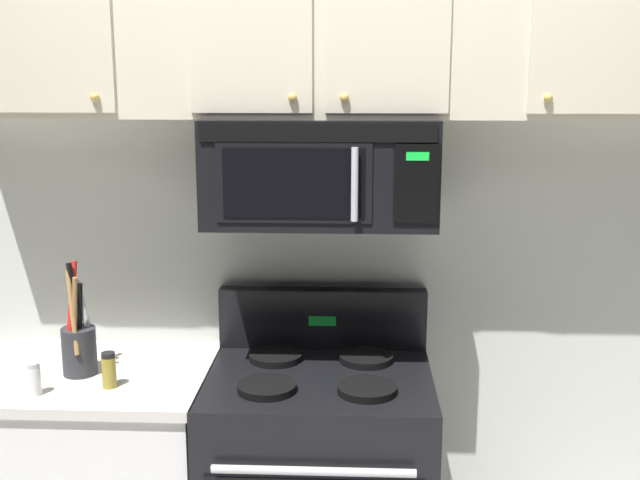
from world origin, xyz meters
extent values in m
cube|color=silver|center=(0.00, 0.79, 1.35)|extent=(5.20, 0.10, 2.70)
cylinder|color=#B7BABF|center=(0.00, 0.06, 0.74)|extent=(0.61, 0.03, 0.03)
cube|color=black|center=(0.00, 0.70, 1.01)|extent=(0.76, 0.07, 0.22)
cube|color=#19D83F|center=(0.00, 0.67, 1.01)|extent=(0.10, 0.00, 0.04)
cylinder|color=black|center=(-0.16, 0.28, 0.91)|extent=(0.19, 0.19, 0.02)
cylinder|color=black|center=(0.16, 0.28, 0.91)|extent=(0.19, 0.19, 0.02)
cylinder|color=black|center=(-0.16, 0.56, 0.91)|extent=(0.19, 0.19, 0.02)
cylinder|color=black|center=(0.16, 0.56, 0.91)|extent=(0.19, 0.19, 0.02)
cube|color=black|center=(0.00, 0.54, 1.57)|extent=(0.76, 0.39, 0.35)
cube|color=black|center=(0.00, 0.35, 1.72)|extent=(0.73, 0.01, 0.06)
cube|color=black|center=(-0.07, 0.35, 1.56)|extent=(0.49, 0.01, 0.25)
cube|color=black|center=(-0.08, 0.34, 1.56)|extent=(0.44, 0.01, 0.22)
cube|color=black|center=(0.30, 0.35, 1.56)|extent=(0.14, 0.01, 0.25)
cube|color=#19D83F|center=(0.30, 0.34, 1.65)|extent=(0.07, 0.00, 0.03)
cylinder|color=#B7BABF|center=(0.11, 0.32, 1.56)|extent=(0.02, 0.02, 0.23)
cube|color=beige|center=(0.00, 0.57, 2.02)|extent=(2.50, 0.33, 0.55)
cube|color=beige|center=(-0.83, 0.40, 2.02)|extent=(0.38, 0.01, 0.51)
sphere|color=tan|center=(-0.70, 0.39, 1.82)|extent=(0.03, 0.03, 0.03)
cube|color=beige|center=(-0.21, 0.40, 2.02)|extent=(0.38, 0.01, 0.51)
sphere|color=tan|center=(-0.08, 0.39, 1.82)|extent=(0.03, 0.03, 0.03)
cube|color=beige|center=(0.21, 0.40, 2.02)|extent=(0.38, 0.01, 0.51)
sphere|color=tan|center=(0.08, 0.39, 1.82)|extent=(0.03, 0.03, 0.03)
cube|color=beige|center=(0.83, 0.40, 2.02)|extent=(0.38, 0.01, 0.51)
sphere|color=tan|center=(0.70, 0.39, 1.82)|extent=(0.03, 0.03, 0.03)
cube|color=beige|center=(-0.84, 0.43, 0.88)|extent=(0.93, 0.65, 0.03)
cylinder|color=#2D2D33|center=(-0.81, 0.40, 0.98)|extent=(0.11, 0.11, 0.16)
cylinder|color=#A87A47|center=(-0.81, 0.37, 1.12)|extent=(0.05, 0.08, 0.28)
cylinder|color=olive|center=(-0.80, 0.37, 1.12)|extent=(0.04, 0.03, 0.26)
cylinder|color=red|center=(-0.82, 0.40, 1.14)|extent=(0.03, 0.09, 0.30)
cylinder|color=#BCBCC1|center=(-0.79, 0.42, 1.10)|extent=(0.07, 0.05, 0.23)
cylinder|color=silver|center=(-0.81, 0.38, 1.10)|extent=(0.03, 0.04, 0.23)
cylinder|color=black|center=(-0.81, 0.40, 1.14)|extent=(0.05, 0.03, 0.30)
cylinder|color=black|center=(-0.80, 0.41, 1.10)|extent=(0.02, 0.04, 0.22)
cylinder|color=white|center=(-0.89, 0.21, 0.95)|extent=(0.04, 0.04, 0.09)
cylinder|color=#B7BABF|center=(-0.89, 0.21, 1.00)|extent=(0.04, 0.04, 0.02)
cylinder|color=olive|center=(-0.67, 0.29, 0.95)|extent=(0.05, 0.05, 0.10)
cylinder|color=black|center=(-0.67, 0.29, 1.01)|extent=(0.04, 0.04, 0.02)
camera|label=1|loc=(0.12, -2.05, 1.89)|focal=43.91mm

